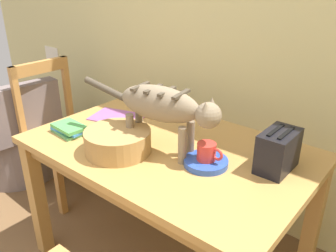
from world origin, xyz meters
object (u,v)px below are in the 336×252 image
object	(u,v)px
wicker_basket	(118,141)
wicker_armchair	(17,142)
wooden_chair_near	(60,132)
saucer_bowl	(206,162)
dining_table	(168,161)
coffee_mug	(207,152)
magazine	(117,117)
toaster	(278,151)
book_stack	(70,129)
cat	(164,107)

from	to	relation	value
wicker_basket	wicker_armchair	world-z (taller)	wicker_basket
wooden_chair_near	saucer_bowl	bearing A→B (deg)	86.22
dining_table	wicker_basket	bearing A→B (deg)	-124.74
dining_table	coffee_mug	distance (m)	0.29
saucer_bowl	magazine	bearing A→B (deg)	170.14
wicker_basket	toaster	xyz separation A→B (m)	(0.62, 0.32, 0.03)
wooden_chair_near	wicker_armchair	distance (m)	0.49
saucer_bowl	book_stack	size ratio (longest dim) A/B	0.98
wicker_basket	wicker_armchair	xyz separation A→B (m)	(-1.36, 0.17, -0.52)
book_stack	wicker_armchair	size ratio (longest dim) A/B	0.25
wicker_basket	toaster	world-z (taller)	toaster
saucer_bowl	wicker_basket	bearing A→B (deg)	-157.50
magazine	wicker_armchair	distance (m)	1.16
saucer_bowl	magazine	world-z (taller)	saucer_bowl
wicker_armchair	magazine	bearing A→B (deg)	-77.70
book_stack	wooden_chair_near	bearing A→B (deg)	152.49
magazine	wicker_basket	world-z (taller)	wicker_basket
dining_table	cat	world-z (taller)	cat
saucer_bowl	coffee_mug	world-z (taller)	coffee_mug
saucer_bowl	book_stack	bearing A→B (deg)	-166.24
coffee_mug	wicker_armchair	xyz separation A→B (m)	(-1.74, 0.02, -0.53)
coffee_mug	wicker_armchair	bearing A→B (deg)	179.42
magazine	wooden_chair_near	distance (m)	0.67
magazine	wicker_armchair	bearing A→B (deg)	168.82
coffee_mug	wooden_chair_near	distance (m)	1.34
magazine	toaster	bearing A→B (deg)	-13.96
saucer_bowl	toaster	distance (m)	0.30
wicker_basket	wooden_chair_near	bearing A→B (deg)	163.00
coffee_mug	toaster	distance (m)	0.29
book_stack	saucer_bowl	bearing A→B (deg)	13.76
cat	magazine	bearing A→B (deg)	-116.01
wicker_armchair	wicker_basket	bearing A→B (deg)	-90.37
toaster	coffee_mug	bearing A→B (deg)	-146.37
toaster	wicker_armchair	world-z (taller)	toaster
magazine	dining_table	bearing A→B (deg)	-26.90
dining_table	cat	xyz separation A→B (m)	(0.03, -0.07, 0.31)
dining_table	coffee_mug	xyz separation A→B (m)	(0.25, -0.04, 0.15)
wooden_chair_near	coffee_mug	bearing A→B (deg)	86.24
magazine	saucer_bowl	bearing A→B (deg)	-26.43
magazine	wicker_basket	size ratio (longest dim) A/B	0.95
saucer_bowl	wicker_armchair	distance (m)	1.80
cat	dining_table	bearing A→B (deg)	-162.09
cat	toaster	size ratio (longest dim) A/B	3.51
cat	wooden_chair_near	xyz separation A→B (m)	(-1.08, 0.15, -0.50)
toaster	book_stack	bearing A→B (deg)	-160.75
dining_table	wicker_armchair	size ratio (longest dim) A/B	1.71
wicker_basket	wicker_armchair	distance (m)	1.46
wicker_basket	saucer_bowl	bearing A→B (deg)	22.50
cat	wicker_basket	bearing A→B (deg)	-61.96
saucer_bowl	wicker_armchair	bearing A→B (deg)	179.42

